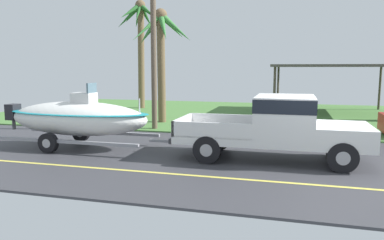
% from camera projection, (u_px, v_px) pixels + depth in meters
% --- Properties ---
extents(ground, '(36.00, 22.00, 0.11)m').
position_uv_depth(ground, '(313.00, 124.00, 18.36)').
color(ground, '#38383D').
extents(pickup_truck_towing, '(5.75, 2.16, 1.91)m').
position_uv_depth(pickup_truck_towing, '(283.00, 125.00, 10.95)').
color(pickup_truck_towing, silver).
rests_on(pickup_truck_towing, ground).
extents(boat_on_trailer, '(6.30, 2.16, 2.22)m').
position_uv_depth(boat_on_trailer, '(78.00, 118.00, 12.71)').
color(boat_on_trailer, gray).
rests_on(boat_on_trailer, ground).
extents(carport_awning, '(6.82, 5.50, 2.90)m').
position_uv_depth(carport_awning, '(332.00, 67.00, 21.97)').
color(carport_awning, '#4C4238').
rests_on(carport_awning, ground).
extents(palm_tree_mid, '(2.88, 2.70, 5.51)m').
position_uv_depth(palm_tree_mid, '(161.00, 41.00, 17.90)').
color(palm_tree_mid, brown).
rests_on(palm_tree_mid, ground).
extents(palm_tree_far_left, '(3.09, 2.89, 7.05)m').
position_uv_depth(palm_tree_far_left, '(140.00, 29.00, 24.26)').
color(palm_tree_far_left, brown).
rests_on(palm_tree_far_left, ground).
extents(utility_pole, '(0.24, 1.80, 8.44)m').
position_uv_depth(utility_pole, '(153.00, 28.00, 15.90)').
color(utility_pole, brown).
rests_on(utility_pole, ground).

